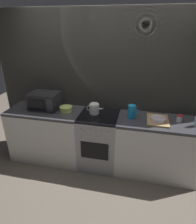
{
  "coord_description": "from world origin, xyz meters",
  "views": [
    {
      "loc": [
        0.57,
        -2.6,
        2.16
      ],
      "look_at": [
        -0.02,
        0.0,
        0.95
      ],
      "focal_mm": 30.89,
      "sensor_mm": 36.0,
      "label": 1
    }
  ],
  "objects_px": {
    "stove_unit": "(99,140)",
    "microwave": "(45,101)",
    "kettle": "(94,109)",
    "spice_jar": "(180,118)",
    "dish_pile": "(158,120)",
    "pitcher": "(132,112)",
    "mixing_bowl": "(66,109)"
  },
  "relations": [
    {
      "from": "stove_unit",
      "to": "dish_pile",
      "type": "relative_size",
      "value": 2.25
    },
    {
      "from": "mixing_bowl",
      "to": "dish_pile",
      "type": "height_order",
      "value": "mixing_bowl"
    },
    {
      "from": "microwave",
      "to": "mixing_bowl",
      "type": "bearing_deg",
      "value": -5.01
    },
    {
      "from": "microwave",
      "to": "spice_jar",
      "type": "relative_size",
      "value": 4.38
    },
    {
      "from": "pitcher",
      "to": "dish_pile",
      "type": "distance_m",
      "value": 0.39
    },
    {
      "from": "mixing_bowl",
      "to": "stove_unit",
      "type": "bearing_deg",
      "value": -2.42
    },
    {
      "from": "stove_unit",
      "to": "microwave",
      "type": "bearing_deg",
      "value": 176.53
    },
    {
      "from": "stove_unit",
      "to": "dish_pile",
      "type": "distance_m",
      "value": 0.99
    },
    {
      "from": "stove_unit",
      "to": "microwave",
      "type": "distance_m",
      "value": 1.09
    },
    {
      "from": "microwave",
      "to": "spice_jar",
      "type": "height_order",
      "value": "microwave"
    },
    {
      "from": "dish_pile",
      "to": "stove_unit",
      "type": "bearing_deg",
      "value": 179.2
    },
    {
      "from": "mixing_bowl",
      "to": "pitcher",
      "type": "distance_m",
      "value": 1.03
    },
    {
      "from": "stove_unit",
      "to": "mixing_bowl",
      "type": "distance_m",
      "value": 0.73
    },
    {
      "from": "kettle",
      "to": "stove_unit",
      "type": "bearing_deg",
      "value": -27.96
    },
    {
      "from": "pitcher",
      "to": "dish_pile",
      "type": "relative_size",
      "value": 0.5
    },
    {
      "from": "stove_unit",
      "to": "spice_jar",
      "type": "xyz_separation_m",
      "value": [
        1.16,
        0.04,
        0.5
      ]
    },
    {
      "from": "mixing_bowl",
      "to": "pitcher",
      "type": "bearing_deg",
      "value": -0.38
    },
    {
      "from": "pitcher",
      "to": "dish_pile",
      "type": "bearing_deg",
      "value": -4.27
    },
    {
      "from": "microwave",
      "to": "dish_pile",
      "type": "distance_m",
      "value": 1.78
    },
    {
      "from": "microwave",
      "to": "spice_jar",
      "type": "bearing_deg",
      "value": -0.45
    },
    {
      "from": "microwave",
      "to": "pitcher",
      "type": "distance_m",
      "value": 1.4
    },
    {
      "from": "stove_unit",
      "to": "kettle",
      "type": "bearing_deg",
      "value": 152.04
    },
    {
      "from": "kettle",
      "to": "pitcher",
      "type": "bearing_deg",
      "value": -2.78
    },
    {
      "from": "kettle",
      "to": "spice_jar",
      "type": "distance_m",
      "value": 1.24
    },
    {
      "from": "microwave",
      "to": "mixing_bowl",
      "type": "xyz_separation_m",
      "value": [
        0.37,
        -0.03,
        -0.1
      ]
    },
    {
      "from": "dish_pile",
      "to": "spice_jar",
      "type": "relative_size",
      "value": 3.81
    },
    {
      "from": "mixing_bowl",
      "to": "pitcher",
      "type": "xyz_separation_m",
      "value": [
        1.03,
        -0.01,
        0.06
      ]
    },
    {
      "from": "kettle",
      "to": "spice_jar",
      "type": "relative_size",
      "value": 2.71
    },
    {
      "from": "kettle",
      "to": "pitcher",
      "type": "height_order",
      "value": "pitcher"
    },
    {
      "from": "dish_pile",
      "to": "microwave",
      "type": "bearing_deg",
      "value": 177.83
    },
    {
      "from": "dish_pile",
      "to": "pitcher",
      "type": "bearing_deg",
      "value": 175.73
    },
    {
      "from": "mixing_bowl",
      "to": "dish_pile",
      "type": "distance_m",
      "value": 1.41
    }
  ]
}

